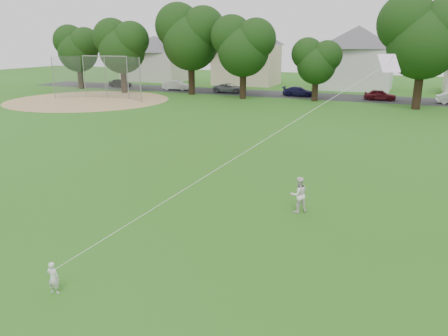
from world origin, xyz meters
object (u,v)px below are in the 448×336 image
at_px(older_boy, 299,195).
at_px(kite, 252,148).
at_px(toddler, 53,278).
at_px(baseball_backstop, 103,78).

relative_size(older_boy, kite, 0.10).
xyz_separation_m(toddler, baseball_backstop, (-24.66, 33.55, 1.92)).
bearing_deg(toddler, kite, -134.27).
distance_m(older_boy, baseball_backstop, 38.68).
relative_size(toddler, older_boy, 0.64).
bearing_deg(older_boy, kite, 32.32).
distance_m(toddler, baseball_backstop, 41.69).
bearing_deg(baseball_backstop, toddler, -53.68).
xyz_separation_m(toddler, older_boy, (4.58, 8.30, 0.26)).
bearing_deg(baseball_backstop, older_boy, -40.81).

